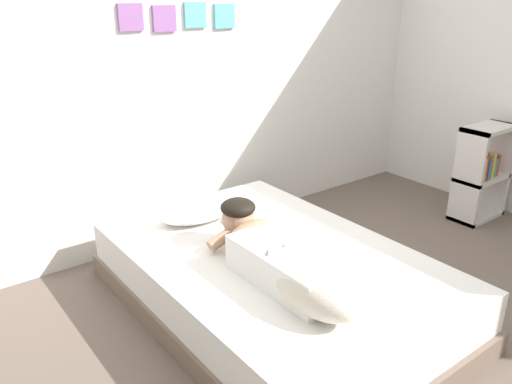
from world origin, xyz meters
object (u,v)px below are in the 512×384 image
(cell_phone, at_px, (275,245))
(pillow, at_px, (199,210))
(bookshelf, at_px, (482,172))
(bed, at_px, (275,282))
(dog, at_px, (311,287))
(coffee_cup, at_px, (242,218))
(person_lying, at_px, (279,250))

(cell_phone, bearing_deg, pillow, 104.10)
(cell_phone, relative_size, bookshelf, 0.19)
(pillow, xyz_separation_m, cell_phone, (0.15, -0.59, -0.05))
(bed, xyz_separation_m, cell_phone, (0.07, 0.08, 0.18))
(bed, distance_m, dog, 0.59)
(pillow, xyz_separation_m, coffee_cup, (0.17, -0.23, -0.02))
(person_lying, xyz_separation_m, cell_phone, (0.15, 0.20, -0.10))
(coffee_cup, distance_m, bookshelf, 2.05)
(pillow, distance_m, cell_phone, 0.61)
(person_lying, bearing_deg, coffee_cup, 73.20)
(pillow, distance_m, dog, 1.16)
(person_lying, relative_size, cell_phone, 6.57)
(coffee_cup, bearing_deg, bed, -101.78)
(dog, relative_size, cell_phone, 4.11)
(person_lying, distance_m, cell_phone, 0.27)
(person_lying, bearing_deg, pillow, 90.19)
(bed, distance_m, person_lying, 0.32)
(bed, bearing_deg, pillow, 96.92)
(dog, bearing_deg, person_lying, 73.14)
(person_lying, relative_size, dog, 1.60)
(person_lying, relative_size, coffee_cup, 7.36)
(dog, distance_m, bookshelf, 2.34)
(bookshelf, bearing_deg, bed, -179.50)
(bed, xyz_separation_m, bookshelf, (2.10, 0.02, 0.21))
(person_lying, height_order, bookshelf, bookshelf)
(dog, xyz_separation_m, cell_phone, (0.26, 0.57, -0.10))
(coffee_cup, relative_size, bookshelf, 0.17)
(bed, bearing_deg, person_lying, -122.58)
(dog, xyz_separation_m, bookshelf, (2.29, 0.51, -0.07))
(dog, bearing_deg, bookshelf, 12.46)
(pillow, height_order, cell_phone, pillow)
(cell_phone, xyz_separation_m, bookshelf, (2.03, -0.06, 0.03))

